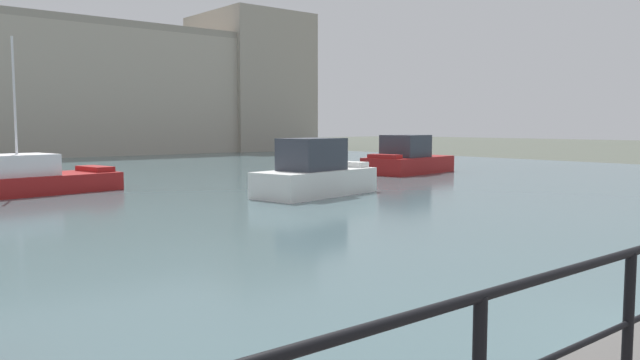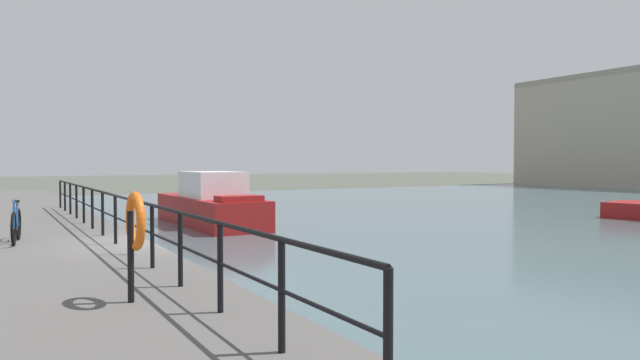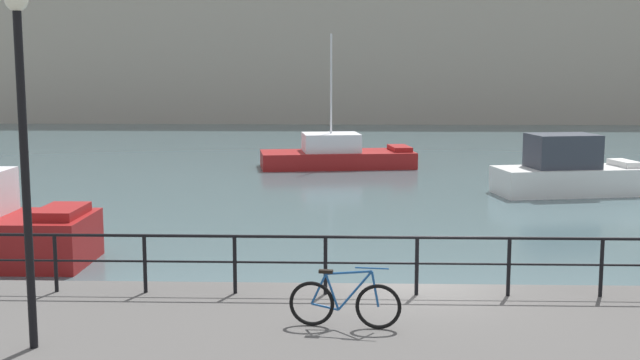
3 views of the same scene
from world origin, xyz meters
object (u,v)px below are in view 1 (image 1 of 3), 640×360
at_px(moored_small_launch, 315,174).
at_px(moored_harbor_tender, 25,180).
at_px(harbor_building, 2,87).
at_px(moored_white_yacht, 408,159).

xyz_separation_m(moored_small_launch, moored_harbor_tender, (-9.36, 8.42, -0.29)).
bearing_deg(harbor_building, moored_harbor_tender, -101.65).
bearing_deg(moored_harbor_tender, moored_white_yacht, -15.55).
bearing_deg(moored_white_yacht, moored_harbor_tender, -16.60).
xyz_separation_m(moored_harbor_tender, moored_white_yacht, (21.63, -2.56, 0.23)).
distance_m(moored_small_launch, moored_white_yacht, 13.60).
relative_size(harbor_building, moored_harbor_tender, 9.65).
relative_size(moored_small_launch, moored_harbor_tender, 0.76).
bearing_deg(moored_white_yacht, harbor_building, -79.45).
relative_size(moored_harbor_tender, moored_white_yacht, 1.19).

